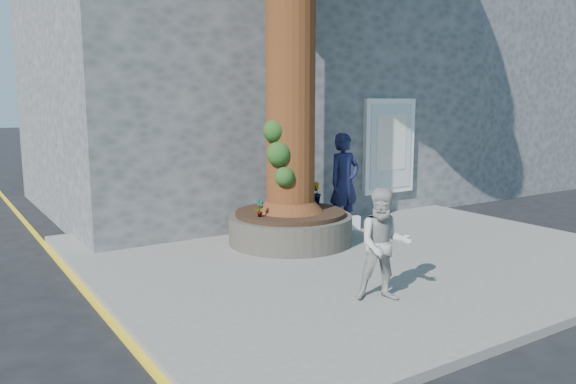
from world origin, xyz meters
TOP-DOWN VIEW (x-y plane):
  - ground at (0.00, 0.00)m, footprint 120.00×120.00m
  - pavement at (1.50, 1.00)m, footprint 9.00×8.00m
  - yellow_line at (-3.05, 1.00)m, footprint 0.10×30.00m
  - stone_shop at (2.50, 7.20)m, footprint 10.30×8.30m
  - neighbour_shop at (10.50, 7.20)m, footprint 6.00×8.00m
  - planter at (0.80, 2.00)m, footprint 2.30×2.30m
  - man at (2.28, 2.26)m, footprint 0.74×0.50m
  - woman at (0.14, -1.26)m, footprint 0.92×0.87m
  - shopping_bag at (2.51, 2.18)m, footprint 0.21×0.14m
  - plant_a at (0.04, 1.83)m, footprint 0.18×0.14m
  - plant_b at (1.65, 2.40)m, footprint 0.31×0.31m
  - plant_c at (0.82, 1.66)m, footprint 0.28×0.28m
  - plant_d at (1.65, 2.85)m, footprint 0.38×0.39m

SIDE VIEW (x-z plane):
  - ground at x=0.00m, z-range 0.00..0.00m
  - yellow_line at x=-3.05m, z-range 0.00..0.01m
  - pavement at x=1.50m, z-range 0.00..0.12m
  - shopping_bag at x=2.51m, z-range 0.12..0.40m
  - planter at x=0.80m, z-range 0.11..0.71m
  - woman at x=0.14m, z-range 0.12..1.62m
  - plant_a at x=0.04m, z-range 0.72..1.05m
  - plant_d at x=1.65m, z-range 0.72..1.06m
  - plant_c at x=0.82m, z-range 0.72..1.09m
  - plant_b at x=1.65m, z-range 0.72..1.15m
  - man at x=2.28m, z-range 0.12..2.11m
  - neighbour_shop at x=10.50m, z-range 0.00..6.00m
  - stone_shop at x=2.50m, z-range 0.01..6.31m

